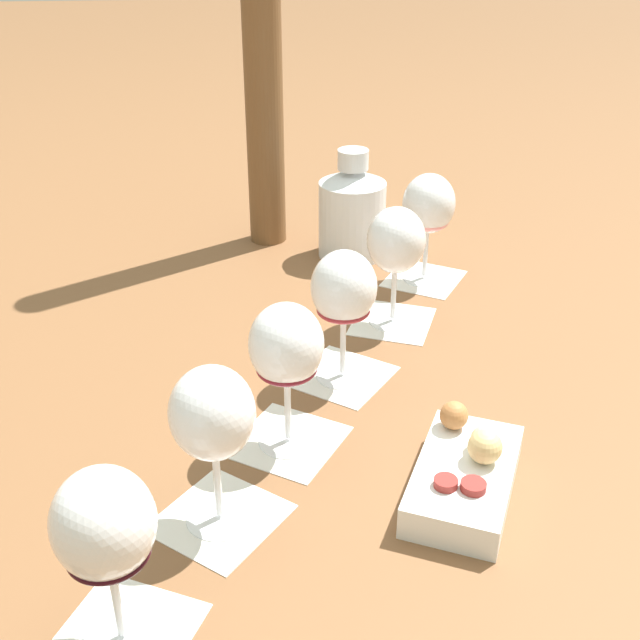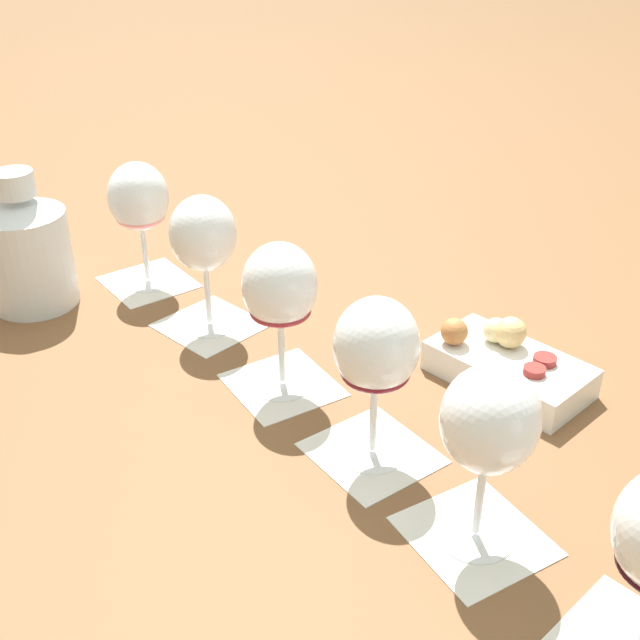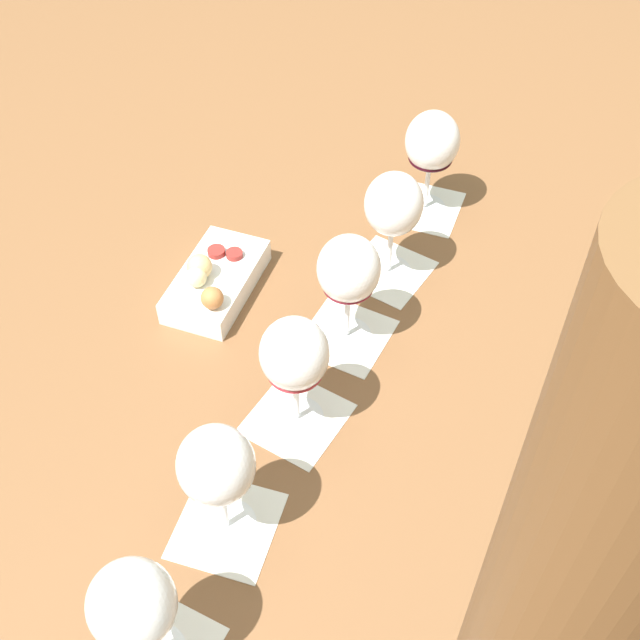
{
  "view_description": "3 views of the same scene",
  "coord_description": "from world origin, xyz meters",
  "px_view_note": "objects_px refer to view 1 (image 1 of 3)",
  "views": [
    {
      "loc": [
        0.8,
        -0.06,
        0.55
      ],
      "look_at": [
        0.0,
        0.0,
        0.12
      ],
      "focal_mm": 45.0,
      "sensor_mm": 36.0,
      "label": 1
    },
    {
      "loc": [
        0.26,
        -0.64,
        0.51
      ],
      "look_at": [
        0.0,
        0.0,
        0.12
      ],
      "focal_mm": 45.0,
      "sensor_mm": 36.0,
      "label": 2
    },
    {
      "loc": [
        -0.64,
        0.05,
        0.82
      ],
      "look_at": [
        0.0,
        0.0,
        0.12
      ],
      "focal_mm": 45.0,
      "sensor_mm": 36.0,
      "label": 3
    }
  ],
  "objects_px": {
    "wine_glass_2": "(344,293)",
    "wine_glass_3": "(286,351)",
    "wine_glass_5": "(105,531)",
    "snack_dish": "(466,473)",
    "wine_glass_4": "(213,421)",
    "umbrella_pole": "(262,30)",
    "wine_glass_1": "(396,246)",
    "ceramic_vase": "(352,211)",
    "wine_glass_0": "(428,209)"
  },
  "relations": [
    {
      "from": "wine_glass_2",
      "to": "wine_glass_3",
      "type": "bearing_deg",
      "value": -29.85
    },
    {
      "from": "wine_glass_5",
      "to": "snack_dish",
      "type": "distance_m",
      "value": 0.38
    },
    {
      "from": "wine_glass_4",
      "to": "umbrella_pole",
      "type": "bearing_deg",
      "value": 174.7
    },
    {
      "from": "wine_glass_2",
      "to": "wine_glass_1",
      "type": "bearing_deg",
      "value": 148.03
    },
    {
      "from": "wine_glass_3",
      "to": "snack_dish",
      "type": "relative_size",
      "value": 0.86
    },
    {
      "from": "snack_dish",
      "to": "umbrella_pole",
      "type": "bearing_deg",
      "value": -165.11
    },
    {
      "from": "wine_glass_4",
      "to": "ceramic_vase",
      "type": "distance_m",
      "value": 0.67
    },
    {
      "from": "snack_dish",
      "to": "wine_glass_5",
      "type": "bearing_deg",
      "value": -64.03
    },
    {
      "from": "wine_glass_1",
      "to": "wine_glass_4",
      "type": "distance_m",
      "value": 0.45
    },
    {
      "from": "wine_glass_1",
      "to": "umbrella_pole",
      "type": "bearing_deg",
      "value": -152.38
    },
    {
      "from": "wine_glass_0",
      "to": "snack_dish",
      "type": "relative_size",
      "value": 0.86
    },
    {
      "from": "wine_glass_3",
      "to": "wine_glass_4",
      "type": "relative_size",
      "value": 1.0
    },
    {
      "from": "wine_glass_1",
      "to": "wine_glass_4",
      "type": "height_order",
      "value": "same"
    },
    {
      "from": "ceramic_vase",
      "to": "umbrella_pole",
      "type": "distance_m",
      "value": 0.32
    },
    {
      "from": "wine_glass_2",
      "to": "wine_glass_0",
      "type": "bearing_deg",
      "value": 149.95
    },
    {
      "from": "wine_glass_1",
      "to": "ceramic_vase",
      "type": "height_order",
      "value": "ceramic_vase"
    },
    {
      "from": "wine_glass_1",
      "to": "wine_glass_4",
      "type": "bearing_deg",
      "value": -31.15
    },
    {
      "from": "wine_glass_3",
      "to": "umbrella_pole",
      "type": "relative_size",
      "value": 0.24
    },
    {
      "from": "ceramic_vase",
      "to": "snack_dish",
      "type": "bearing_deg",
      "value": 4.26
    },
    {
      "from": "wine_glass_0",
      "to": "wine_glass_3",
      "type": "distance_m",
      "value": 0.47
    },
    {
      "from": "wine_glass_0",
      "to": "wine_glass_2",
      "type": "relative_size",
      "value": 1.0
    },
    {
      "from": "snack_dish",
      "to": "wine_glass_0",
      "type": "bearing_deg",
      "value": 173.41
    },
    {
      "from": "wine_glass_4",
      "to": "ceramic_vase",
      "type": "xyz_separation_m",
      "value": [
        -0.63,
        0.2,
        -0.04
      ]
    },
    {
      "from": "wine_glass_2",
      "to": "ceramic_vase",
      "type": "xyz_separation_m",
      "value": [
        -0.38,
        0.06,
        -0.04
      ]
    },
    {
      "from": "wine_glass_3",
      "to": "snack_dish",
      "type": "distance_m",
      "value": 0.22
    },
    {
      "from": "umbrella_pole",
      "to": "wine_glass_5",
      "type": "bearing_deg",
      "value": -9.53
    },
    {
      "from": "wine_glass_0",
      "to": "wine_glass_5",
      "type": "relative_size",
      "value": 1.0
    },
    {
      "from": "wine_glass_2",
      "to": "wine_glass_4",
      "type": "relative_size",
      "value": 1.0
    },
    {
      "from": "wine_glass_0",
      "to": "wine_glass_5",
      "type": "height_order",
      "value": "same"
    },
    {
      "from": "wine_glass_4",
      "to": "wine_glass_3",
      "type": "bearing_deg",
      "value": 148.41
    },
    {
      "from": "wine_glass_2",
      "to": "wine_glass_3",
      "type": "distance_m",
      "value": 0.15
    },
    {
      "from": "wine_glass_0",
      "to": "ceramic_vase",
      "type": "bearing_deg",
      "value": -135.6
    },
    {
      "from": "ceramic_vase",
      "to": "snack_dish",
      "type": "height_order",
      "value": "ceramic_vase"
    },
    {
      "from": "wine_glass_0",
      "to": "wine_glass_3",
      "type": "xyz_separation_m",
      "value": [
        0.41,
        -0.24,
        0.0
      ]
    },
    {
      "from": "wine_glass_0",
      "to": "wine_glass_1",
      "type": "bearing_deg",
      "value": -28.03
    },
    {
      "from": "wine_glass_4",
      "to": "wine_glass_5",
      "type": "distance_m",
      "value": 0.16
    },
    {
      "from": "wine_glass_3",
      "to": "ceramic_vase",
      "type": "xyz_separation_m",
      "value": [
        -0.51,
        0.13,
        -0.04
      ]
    },
    {
      "from": "wine_glass_4",
      "to": "wine_glass_2",
      "type": "bearing_deg",
      "value": 149.32
    },
    {
      "from": "wine_glass_1",
      "to": "umbrella_pole",
      "type": "distance_m",
      "value": 0.43
    },
    {
      "from": "wine_glass_2",
      "to": "wine_glass_5",
      "type": "height_order",
      "value": "same"
    },
    {
      "from": "wine_glass_1",
      "to": "umbrella_pole",
      "type": "xyz_separation_m",
      "value": [
        -0.32,
        -0.17,
        0.23
      ]
    },
    {
      "from": "wine_glass_0",
      "to": "snack_dish",
      "type": "distance_m",
      "value": 0.52
    },
    {
      "from": "wine_glass_0",
      "to": "umbrella_pole",
      "type": "height_order",
      "value": "umbrella_pole"
    },
    {
      "from": "ceramic_vase",
      "to": "wine_glass_4",
      "type": "bearing_deg",
      "value": -17.9
    },
    {
      "from": "wine_glass_1",
      "to": "wine_glass_3",
      "type": "height_order",
      "value": "same"
    },
    {
      "from": "wine_glass_1",
      "to": "wine_glass_2",
      "type": "bearing_deg",
      "value": -31.97
    },
    {
      "from": "ceramic_vase",
      "to": "umbrella_pole",
      "type": "bearing_deg",
      "value": -120.04
    },
    {
      "from": "wine_glass_2",
      "to": "snack_dish",
      "type": "bearing_deg",
      "value": 23.94
    },
    {
      "from": "wine_glass_5",
      "to": "umbrella_pole",
      "type": "height_order",
      "value": "umbrella_pole"
    },
    {
      "from": "ceramic_vase",
      "to": "snack_dish",
      "type": "relative_size",
      "value": 0.92
    }
  ]
}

